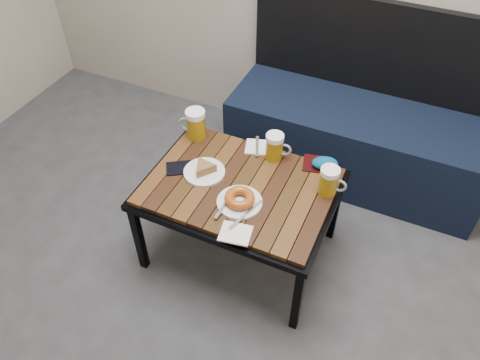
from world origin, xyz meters
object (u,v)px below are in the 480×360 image
at_px(passport_navy, 180,168).
at_px(passport_burgundy, 312,163).
at_px(beer_mug_centre, 275,147).
at_px(beer_mug_right, 329,181).
at_px(knit_pouch, 325,163).
at_px(plate_pie, 204,170).
at_px(cafe_table, 240,191).
at_px(beer_mug_left, 195,124).
at_px(plate_bagel, 239,200).
at_px(bench, 357,134).

bearing_deg(passport_navy, passport_burgundy, 85.01).
height_order(beer_mug_centre, beer_mug_right, same).
distance_m(passport_navy, knit_pouch, 0.66).
height_order(plate_pie, passport_burgundy, plate_pie).
bearing_deg(beer_mug_centre, plate_pie, -151.58).
xyz_separation_m(cafe_table, plate_pie, (-0.18, 0.00, 0.06)).
xyz_separation_m(passport_navy, knit_pouch, (0.60, 0.28, 0.02)).
bearing_deg(beer_mug_right, passport_navy, -172.08).
height_order(passport_burgundy, knit_pouch, knit_pouch).
height_order(beer_mug_left, passport_navy, beer_mug_left).
distance_m(beer_mug_centre, plate_pie, 0.34).
xyz_separation_m(beer_mug_centre, knit_pouch, (0.23, 0.03, -0.04)).
bearing_deg(passport_navy, plate_bagel, 43.56).
bearing_deg(plate_bagel, beer_mug_left, 139.92).
height_order(plate_pie, plate_bagel, same).
distance_m(bench, cafe_table, 0.90).
relative_size(beer_mug_centre, passport_navy, 1.07).
distance_m(bench, passport_burgundy, 0.60).
height_order(beer_mug_centre, passport_burgundy, beer_mug_centre).
bearing_deg(passport_burgundy, passport_navy, -166.29).
xyz_separation_m(cafe_table, beer_mug_right, (0.36, 0.12, 0.11)).
relative_size(passport_navy, passport_burgundy, 1.07).
height_order(bench, cafe_table, bench).
relative_size(bench, plate_pie, 7.48).
xyz_separation_m(bench, beer_mug_right, (0.01, -0.70, 0.27)).
relative_size(beer_mug_centre, passport_burgundy, 1.15).
bearing_deg(passport_burgundy, plate_bagel, -132.79).
bearing_deg(beer_mug_right, bench, 87.27).
distance_m(cafe_table, knit_pouch, 0.41).
bearing_deg(bench, passport_burgundy, -100.56).
relative_size(cafe_table, knit_pouch, 7.11).
distance_m(cafe_table, passport_navy, 0.30).
height_order(passport_navy, passport_burgundy, same).
height_order(cafe_table, plate_pie, plate_pie).
xyz_separation_m(beer_mug_right, knit_pouch, (-0.06, 0.14, -0.04)).
height_order(cafe_table, plate_bagel, plate_bagel).
xyz_separation_m(beer_mug_left, passport_navy, (0.04, -0.23, -0.07)).
bearing_deg(beer_mug_left, beer_mug_centre, 178.00).
xyz_separation_m(beer_mug_right, passport_burgundy, (-0.12, 0.14, -0.06)).
bearing_deg(knit_pouch, plate_pie, -151.61).
distance_m(plate_pie, passport_navy, 0.12).
bearing_deg(plate_pie, beer_mug_right, 12.16).
distance_m(cafe_table, beer_mug_centre, 0.26).
bearing_deg(beer_mug_left, passport_burgundy, -179.57).
xyz_separation_m(cafe_table, beer_mug_centre, (0.07, 0.23, 0.11)).
bearing_deg(beer_mug_centre, passport_burgundy, -4.28).
relative_size(beer_mug_right, knit_pouch, 1.12).
xyz_separation_m(beer_mug_right, passport_navy, (-0.65, -0.14, -0.06)).
relative_size(bench, beer_mug_centre, 10.55).
xyz_separation_m(passport_navy, passport_burgundy, (0.54, 0.28, -0.00)).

